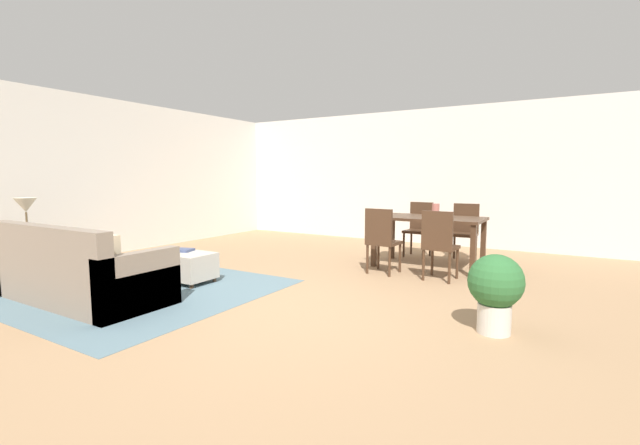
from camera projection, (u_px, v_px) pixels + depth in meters
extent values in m
plane|color=#9E7A56|center=(286.00, 308.00, 4.39)|extent=(10.80, 10.80, 0.00)
cube|color=silver|center=(430.00, 177.00, 8.51)|extent=(9.00, 0.12, 2.70)
cube|color=silver|center=(81.00, 177.00, 6.98)|extent=(0.12, 11.00, 2.70)
cube|color=slate|center=(137.00, 289.00, 5.10)|extent=(3.00, 2.80, 0.01)
cube|color=gray|center=(85.00, 281.00, 4.67)|extent=(2.04, 0.90, 0.42)
cube|color=gray|center=(46.00, 247.00, 4.30)|extent=(2.04, 0.16, 0.44)
cube|color=gray|center=(40.00, 263.00, 5.14)|extent=(0.14, 0.90, 0.62)
cube|color=gray|center=(139.00, 283.00, 4.17)|extent=(0.14, 0.90, 0.62)
cube|color=slate|center=(44.00, 242.00, 4.84)|extent=(0.38, 0.13, 0.38)
cube|color=tan|center=(63.00, 245.00, 4.64)|extent=(0.38, 0.13, 0.39)
cube|color=tan|center=(84.00, 248.00, 4.43)|extent=(0.38, 0.13, 0.38)
cube|color=beige|center=(106.00, 252.00, 4.23)|extent=(0.37, 0.11, 0.36)
cube|color=#B7AD9E|center=(180.00, 264.00, 5.49)|extent=(0.93, 0.48, 0.32)
cylinder|color=#422B1C|center=(171.00, 272.00, 5.88)|extent=(0.05, 0.05, 0.06)
cylinder|color=#422B1C|center=(214.00, 280.00, 5.46)|extent=(0.05, 0.05, 0.06)
cylinder|color=#422B1C|center=(147.00, 278.00, 5.56)|extent=(0.05, 0.05, 0.06)
cylinder|color=#422B1C|center=(191.00, 286.00, 5.13)|extent=(0.05, 0.05, 0.06)
cube|color=olive|center=(28.00, 240.00, 5.35)|extent=(0.40, 0.40, 0.03)
cylinder|color=olive|center=(37.00, 259.00, 5.62)|extent=(0.04, 0.04, 0.54)
cylinder|color=olive|center=(51.00, 261.00, 5.44)|extent=(0.04, 0.04, 0.54)
cylinder|color=olive|center=(8.00, 263.00, 5.33)|extent=(0.04, 0.04, 0.54)
cylinder|color=olive|center=(22.00, 266.00, 5.15)|extent=(0.04, 0.04, 0.54)
cylinder|color=brown|center=(28.00, 238.00, 5.35)|extent=(0.16, 0.16, 0.02)
cylinder|color=brown|center=(27.00, 225.00, 5.33)|extent=(0.02, 0.02, 0.32)
cone|color=beige|center=(26.00, 205.00, 5.31)|extent=(0.26, 0.26, 0.18)
cube|color=#422B1C|center=(429.00, 218.00, 6.29)|extent=(1.56, 0.86, 0.04)
cube|color=#422B1C|center=(392.00, 237.00, 7.01)|extent=(0.07, 0.07, 0.72)
cube|color=#422B1C|center=(483.00, 244.00, 6.28)|extent=(0.07, 0.07, 0.72)
cube|color=#422B1C|center=(374.00, 243.00, 6.38)|extent=(0.07, 0.07, 0.72)
cube|color=#422B1C|center=(473.00, 251.00, 5.65)|extent=(0.07, 0.07, 0.72)
cube|color=#422B1C|center=(384.00, 243.00, 5.94)|extent=(0.42, 0.42, 0.04)
cube|color=#422B1C|center=(378.00, 226.00, 5.76)|extent=(0.40, 0.07, 0.47)
cylinder|color=#422B1C|center=(378.00, 255.00, 6.20)|extent=(0.04, 0.04, 0.41)
cylinder|color=#422B1C|center=(400.00, 258.00, 6.00)|extent=(0.04, 0.04, 0.41)
cylinder|color=#422B1C|center=(367.00, 259.00, 5.92)|extent=(0.04, 0.04, 0.41)
cylinder|color=#422B1C|center=(390.00, 262.00, 5.73)|extent=(0.04, 0.04, 0.41)
cube|color=#422B1C|center=(441.00, 247.00, 5.55)|extent=(0.42, 0.42, 0.04)
cube|color=#422B1C|center=(437.00, 230.00, 5.37)|extent=(0.40, 0.06, 0.47)
cylinder|color=#422B1C|center=(432.00, 261.00, 5.80)|extent=(0.04, 0.04, 0.41)
cylinder|color=#422B1C|center=(457.00, 264.00, 5.62)|extent=(0.04, 0.04, 0.41)
cylinder|color=#422B1C|center=(423.00, 265.00, 5.52)|extent=(0.04, 0.04, 0.41)
cylinder|color=#422B1C|center=(449.00, 268.00, 5.34)|extent=(0.04, 0.04, 0.41)
cube|color=#422B1C|center=(417.00, 231.00, 7.17)|extent=(0.42, 0.42, 0.04)
cube|color=#422B1C|center=(421.00, 216.00, 7.29)|extent=(0.40, 0.06, 0.47)
cylinder|color=#422B1C|center=(423.00, 247.00, 6.96)|extent=(0.04, 0.04, 0.41)
cylinder|color=#422B1C|center=(404.00, 245.00, 7.14)|extent=(0.04, 0.04, 0.41)
cylinder|color=#422B1C|center=(430.00, 244.00, 7.24)|extent=(0.04, 0.04, 0.41)
cylinder|color=#422B1C|center=(411.00, 242.00, 7.43)|extent=(0.04, 0.04, 0.41)
cube|color=#422B1C|center=(464.00, 235.00, 6.77)|extent=(0.42, 0.42, 0.04)
cube|color=#422B1C|center=(466.00, 218.00, 6.90)|extent=(0.40, 0.06, 0.47)
cylinder|color=#422B1C|center=(472.00, 251.00, 6.57)|extent=(0.04, 0.04, 0.41)
cylinder|color=#422B1C|center=(450.00, 249.00, 6.73)|extent=(0.04, 0.04, 0.41)
cylinder|color=#422B1C|center=(476.00, 248.00, 6.86)|extent=(0.04, 0.04, 0.41)
cylinder|color=#422B1C|center=(454.00, 246.00, 7.02)|extent=(0.04, 0.04, 0.41)
cylinder|color=#B26659|center=(436.00, 210.00, 6.25)|extent=(0.11, 0.11, 0.20)
cube|color=#3F4C72|center=(182.00, 250.00, 5.52)|extent=(0.30, 0.26, 0.03)
cylinder|color=beige|center=(494.00, 318.00, 3.67)|extent=(0.28, 0.28, 0.26)
sphere|color=#2D6633|center=(496.00, 281.00, 3.63)|extent=(0.47, 0.47, 0.47)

